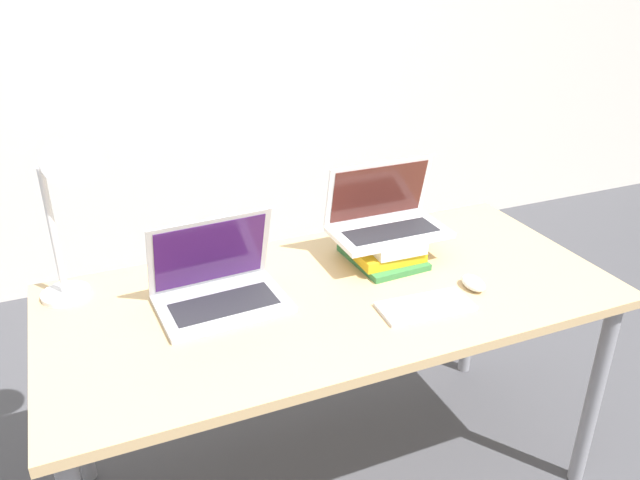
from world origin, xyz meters
TOP-DOWN VIEW (x-y plane):
  - wall_back at (0.00, 2.18)m, footprint 8.00×0.05m
  - desk at (0.00, 0.40)m, footprint 1.70×0.80m
  - laptop_left at (-0.33, 0.47)m, footprint 0.38×0.28m
  - book_stack at (0.24, 0.53)m, footprint 0.22×0.29m
  - laptop_on_books at (0.25, 0.55)m, footprint 0.37×0.22m
  - wireless_keyboard at (0.20, 0.21)m, footprint 0.28×0.14m
  - mouse at (0.40, 0.25)m, footprint 0.06×0.10m
  - desk_lamp at (-0.67, 0.65)m, footprint 0.23×0.20m

SIDE VIEW (x-z plane):
  - desk at x=0.00m, z-range 0.31..1.07m
  - wireless_keyboard at x=0.20m, z-range 0.76..0.78m
  - mouse at x=0.40m, z-range 0.76..0.80m
  - book_stack at x=0.24m, z-range 0.76..0.85m
  - laptop_left at x=-0.33m, z-range 0.68..0.94m
  - laptop_on_books at x=0.25m, z-range 0.78..1.01m
  - desk_lamp at x=-0.67m, z-range 0.89..1.43m
  - wall_back at x=0.00m, z-range 0.00..2.70m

